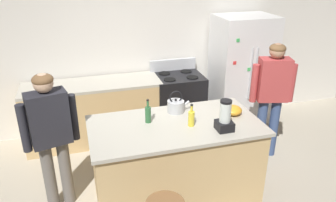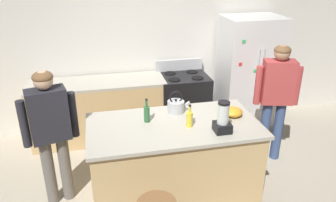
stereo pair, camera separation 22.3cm
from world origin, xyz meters
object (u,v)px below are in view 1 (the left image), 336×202
at_px(kitchen_island, 175,160).
at_px(bottle_soda, 191,118).
at_px(refrigerator, 241,72).
at_px(bottle_olive_oil, 148,114).
at_px(stove_range, 178,102).
at_px(person_by_sink_right, 272,91).
at_px(person_by_island_left, 51,131).
at_px(tea_kettle, 176,106).
at_px(mixing_bowl, 232,110).
at_px(blender_appliance, 225,118).

bearing_deg(kitchen_island, bottle_soda, -28.97).
relative_size(refrigerator, bottle_olive_oil, 6.56).
relative_size(stove_range, person_by_sink_right, 0.68).
height_order(kitchen_island, bottle_olive_oil, bottle_olive_oil).
height_order(kitchen_island, person_by_sink_right, person_by_sink_right).
bearing_deg(person_by_island_left, refrigerator, 24.51).
bearing_deg(tea_kettle, person_by_island_left, -175.10).
bearing_deg(mixing_bowl, blender_appliance, -127.61).
xyz_separation_m(person_by_sink_right, bottle_soda, (-1.34, -0.55, 0.04)).
relative_size(stove_range, blender_appliance, 3.25).
bearing_deg(person_by_sink_right, mixing_bowl, -152.61).
distance_m(bottle_soda, tea_kettle, 0.39).
distance_m(person_by_island_left, person_by_sink_right, 2.83).
relative_size(person_by_island_left, mixing_bowl, 7.03).
relative_size(refrigerator, mixing_bowl, 7.97).
relative_size(person_by_sink_right, mixing_bowl, 7.20).
height_order(blender_appliance, bottle_olive_oil, blender_appliance).
bearing_deg(kitchen_island, stove_range, 71.31).
distance_m(person_by_sink_right, mixing_bowl, 0.88).
relative_size(person_by_island_left, bottle_soda, 6.24).
bearing_deg(person_by_island_left, person_by_sink_right, 5.84).
relative_size(refrigerator, blender_appliance, 5.26).
xyz_separation_m(person_by_sink_right, tea_kettle, (-1.40, -0.17, 0.03)).
height_order(bottle_soda, mixing_bowl, bottle_soda).
xyz_separation_m(refrigerator, mixing_bowl, (-0.88, -1.44, 0.09)).
xyz_separation_m(person_by_island_left, bottle_olive_oil, (1.04, -0.05, 0.08)).
height_order(refrigerator, bottle_olive_oil, refrigerator).
bearing_deg(bottle_soda, blender_appliance, -31.63).
height_order(kitchen_island, tea_kettle, tea_kettle).
distance_m(kitchen_island, person_by_sink_right, 1.65).
distance_m(person_by_island_left, bottle_olive_oil, 1.04).
height_order(stove_range, mixing_bowl, stove_range).
bearing_deg(bottle_soda, person_by_sink_right, 22.16).
height_order(bottle_olive_oil, tea_kettle, bottle_olive_oil).
relative_size(refrigerator, person_by_island_left, 1.13).
bearing_deg(refrigerator, stove_range, 178.69).
height_order(kitchen_island, mixing_bowl, mixing_bowl).
relative_size(kitchen_island, person_by_sink_right, 1.17).
bearing_deg(person_by_sink_right, person_by_island_left, -174.16).
relative_size(refrigerator, bottle_soda, 7.07).
xyz_separation_m(stove_range, blender_appliance, (-0.06, -1.80, 0.60)).
bearing_deg(mixing_bowl, person_by_sink_right, 27.39).
bearing_deg(person_by_island_left, bottle_olive_oil, -2.70).
bearing_deg(bottle_soda, person_by_island_left, 170.01).
bearing_deg(person_by_island_left, blender_appliance, -14.13).
distance_m(bottle_soda, mixing_bowl, 0.58).
relative_size(person_by_island_left, person_by_sink_right, 0.98).
relative_size(stove_range, bottle_olive_oil, 4.06).
height_order(refrigerator, mixing_bowl, refrigerator).
bearing_deg(refrigerator, mixing_bowl, -121.29).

